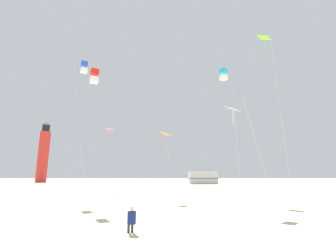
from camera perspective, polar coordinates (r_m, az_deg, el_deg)
kite_flyer_standing at (r=10.80m, az=-8.95°, el=-21.52°), size 0.42×0.55×1.16m
kite_diamond_rainbow at (r=29.72m, az=-14.01°, el=-1.36°), size 1.77×1.77×8.01m
kite_box_blue at (r=25.79m, az=-19.83°, el=13.31°), size 1.97×1.71×13.62m
kite_box_scarlet at (r=20.52m, az=-17.58°, el=11.50°), size 3.00×3.00×10.92m
kite_diamond_orange at (r=21.74m, az=-0.77°, el=-2.45°), size 1.48×1.48×6.31m
kite_diamond_white at (r=16.92m, az=15.89°, el=3.25°), size 3.06×3.06×7.14m
kite_diamond_lime at (r=21.39m, az=22.70°, el=17.79°), size 1.64×1.64×13.55m
kite_box_cyan at (r=24.87m, az=13.44°, el=12.13°), size 1.62×1.75×12.92m
lighthouse_distant at (r=74.24m, az=-28.17°, el=-5.90°), size 2.80×2.80×16.80m
rv_van_silver at (r=55.17m, az=8.56°, el=-12.40°), size 6.53×2.60×2.80m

